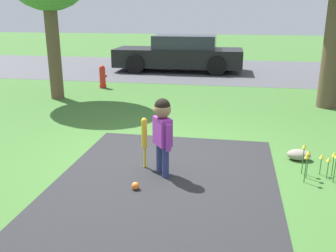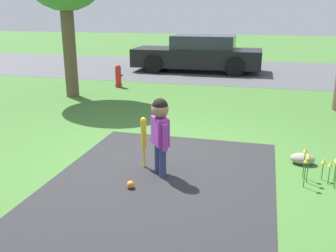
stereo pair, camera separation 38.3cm
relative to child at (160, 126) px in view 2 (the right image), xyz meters
The scene contains 9 objects.
ground_plane 0.89m from the child, 106.91° to the left, with size 60.00×60.00×0.00m, color #3D6B2D.
street_strip 9.31m from the child, 91.04° to the left, with size 40.00×6.00×0.01m.
child is the anchor object (origin of this frame).
baseball_bat 0.40m from the child, 147.20° to the left, with size 0.08×0.08×0.72m.
sports_ball 0.83m from the child, 116.36° to the right, with size 0.10×0.10×0.10m.
fire_hydrant 6.10m from the child, 117.06° to the left, with size 0.23×0.20×0.64m.
parked_car 8.90m from the child, 97.08° to the left, with size 4.51×1.87×1.26m.
flower_bed 2.06m from the child, ahead, with size 0.45×0.35×0.42m.
edging_rock 2.13m from the child, 24.88° to the left, with size 0.34×0.23×0.16m.
Camera 2 is at (1.42, -4.95, 2.09)m, focal length 40.00 mm.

